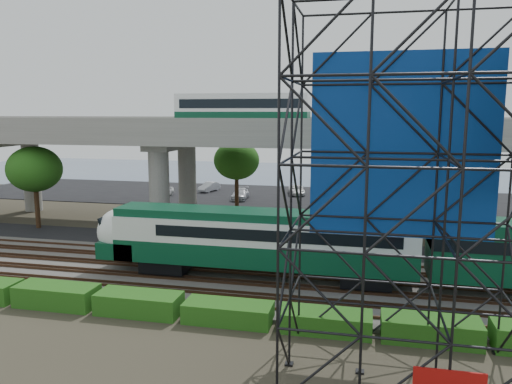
# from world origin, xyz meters

# --- Properties ---
(ground) EXTENTS (140.00, 140.00, 0.00)m
(ground) POSITION_xyz_m (0.00, 0.00, 0.00)
(ground) COLOR #474233
(ground) RESTS_ON ground
(ballast_bed) EXTENTS (90.00, 12.00, 0.20)m
(ballast_bed) POSITION_xyz_m (0.00, 2.00, 0.10)
(ballast_bed) COLOR slate
(ballast_bed) RESTS_ON ground
(service_road) EXTENTS (90.00, 5.00, 0.08)m
(service_road) POSITION_xyz_m (0.00, 10.50, 0.04)
(service_road) COLOR black
(service_road) RESTS_ON ground
(parking_lot) EXTENTS (90.00, 18.00, 0.08)m
(parking_lot) POSITION_xyz_m (0.00, 34.00, 0.04)
(parking_lot) COLOR black
(parking_lot) RESTS_ON ground
(harbor_water) EXTENTS (140.00, 40.00, 0.03)m
(harbor_water) POSITION_xyz_m (0.00, 56.00, 0.01)
(harbor_water) COLOR slate
(harbor_water) RESTS_ON ground
(rail_tracks) EXTENTS (90.00, 9.52, 0.16)m
(rail_tracks) POSITION_xyz_m (0.00, 2.00, 0.28)
(rail_tracks) COLOR #472D1E
(rail_tracks) RESTS_ON ballast_bed
(commuter_train) EXTENTS (29.30, 3.06, 4.30)m
(commuter_train) POSITION_xyz_m (3.57, 2.00, 2.88)
(commuter_train) COLOR black
(commuter_train) RESTS_ON rail_tracks
(overpass) EXTENTS (80.00, 12.00, 12.40)m
(overpass) POSITION_xyz_m (-0.24, 16.00, 8.21)
(overpass) COLOR #9E9B93
(overpass) RESTS_ON ground
(scaffold_tower) EXTENTS (9.36, 6.36, 15.00)m
(scaffold_tower) POSITION_xyz_m (9.29, -7.98, 7.47)
(scaffold_tower) COLOR black
(scaffold_tower) RESTS_ON ground
(hedge_strip) EXTENTS (34.60, 1.80, 1.20)m
(hedge_strip) POSITION_xyz_m (1.01, -4.30, 0.56)
(hedge_strip) COLOR #1A4F12
(hedge_strip) RESTS_ON ground
(trees) EXTENTS (40.94, 16.94, 7.69)m
(trees) POSITION_xyz_m (-4.67, 16.17, 5.57)
(trees) COLOR #382314
(trees) RESTS_ON ground
(suv) EXTENTS (4.98, 2.69, 1.33)m
(suv) POSITION_xyz_m (-6.10, 10.44, 0.74)
(suv) COLOR black
(suv) RESTS_ON service_road
(parked_cars) EXTENTS (38.47, 9.62, 1.31)m
(parked_cars) POSITION_xyz_m (0.05, 33.38, 0.69)
(parked_cars) COLOR silver
(parked_cars) RESTS_ON parking_lot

